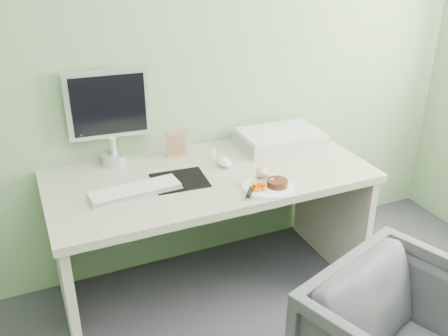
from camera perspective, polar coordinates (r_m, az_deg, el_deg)
name	(u,v)px	position (r m, az deg, el deg)	size (l,w,h in m)	color
wall_back	(181,33)	(2.63, -4.96, 15.09)	(3.50, 3.50, 0.00)	gray
desk	(211,205)	(2.58, -1.55, -4.20)	(1.60, 0.75, 0.73)	#ADA891
plate	(267,187)	(2.35, 4.92, -2.15)	(0.24, 0.24, 0.01)	white
steak	(277,183)	(2.34, 6.10, -1.72)	(0.10, 0.10, 0.03)	black
potato_pile	(266,175)	(2.38, 4.82, -0.75)	(0.11, 0.08, 0.06)	#A67C50
carrot_heap	(258,185)	(2.30, 3.86, -2.01)	(0.06, 0.05, 0.04)	#F46405
steak_knife	(251,189)	(2.29, 3.14, -2.39)	(0.15, 0.19, 0.02)	silver
mousepad	(180,180)	(2.42, -5.11, -1.40)	(0.26, 0.23, 0.00)	black
keyboard	(135,190)	(2.33, -10.14, -2.48)	(0.42, 0.12, 0.02)	white
computer_mouse	(224,162)	(2.56, 0.00, 0.70)	(0.06, 0.12, 0.04)	white
photo_frame	(176,144)	(2.66, -5.46, 2.78)	(0.11, 0.01, 0.14)	#977046
eyedrop_bottle	(213,152)	(2.64, -1.24, 1.85)	(0.03, 0.03, 0.08)	white
scanner	(280,139)	(2.82, 6.41, 3.34)	(0.46, 0.30, 0.07)	#A2A3A9
monitor	(109,112)	(2.56, -13.04, 6.20)	(0.41, 0.13, 0.49)	silver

